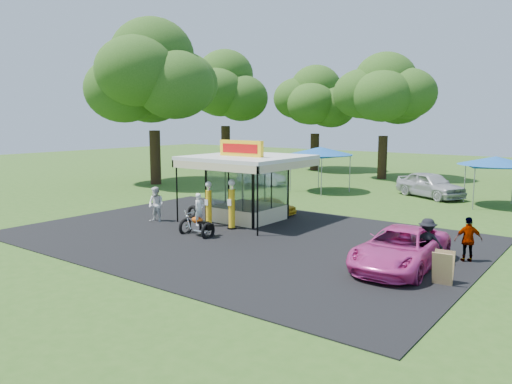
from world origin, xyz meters
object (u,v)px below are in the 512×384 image
a_frame_sign (443,268)px  spectator_east_a (427,242)px  motorcycle (198,219)px  spectator_east_b (468,240)px  tent_east (496,161)px  bg_car_c (430,185)px  gas_pump_left (209,205)px  bg_car_a (261,177)px  kiosk_car (272,206)px  tent_west (320,151)px  pink_sedan (400,249)px  spectator_west (156,205)px  gas_station_kiosk (247,187)px  gas_pump_right (232,206)px

a_frame_sign → spectator_east_a: size_ratio=0.63×
a_frame_sign → motorcycle: bearing=173.0°
spectator_east_b → tent_east: 13.61m
a_frame_sign → bg_car_c: bearing=103.1°
bg_car_c → gas_pump_left: bearing=-171.2°
tent_east → gas_pump_left: bearing=-124.1°
motorcycle → bg_car_a: 17.69m
spectator_east_a → spectator_east_b: (1.08, 1.33, -0.02)m
motorcycle → tent_east: 18.68m
gas_pump_left → spectator_east_a: gas_pump_left is taller
motorcycle → spectator_east_b: motorcycle is taller
kiosk_car → spectator_east_a: 11.12m
a_frame_sign → tent_west: tent_west is taller
a_frame_sign → spectator_east_b: bearing=84.9°
pink_sedan → spectator_west: bearing=177.1°
motorcycle → spectator_west: (-3.90, 0.99, 0.11)m
kiosk_car → tent_east: 13.83m
motorcycle → spectator_east_a: bearing=12.3°
motorcycle → a_frame_sign: bearing=1.5°
gas_pump_left → spectator_west: (-2.90, -0.79, -0.17)m
pink_sedan → tent_east: 15.69m
spectator_east_b → bg_car_c: size_ratio=0.34×
spectator_east_a → motorcycle: bearing=-7.8°
kiosk_car → spectator_east_b: bearing=-106.6°
tent_west → spectator_east_b: bearing=-43.0°
bg_car_a → tent_west: (5.47, -0.27, 2.28)m
kiosk_car → spectator_west: size_ratio=1.55×
pink_sedan → gas_pump_left: bearing=172.3°
pink_sedan → gas_station_kiosk: bearing=158.6°
spectator_east_b → gas_station_kiosk: bearing=-37.9°
gas_pump_right → kiosk_car: 4.42m
bg_car_a → bg_car_c: bearing=-80.9°
kiosk_car → bg_car_a: (-7.66, 9.41, 0.18)m
kiosk_car → bg_car_c: bg_car_c is taller
bg_car_a → kiosk_car: bearing=-139.9°
gas_pump_right → kiosk_car: size_ratio=0.86×
a_frame_sign → bg_car_a: (-18.87, 15.92, 0.10)m
gas_station_kiosk → gas_pump_left: (-0.58, -2.33, -0.70)m
tent_west → tent_east: 11.49m
gas_pump_left → spectator_east_b: bearing=5.8°
bg_car_c → tent_east: 4.76m
gas_pump_right → a_frame_sign: bearing=-11.8°
gas_pump_left → kiosk_car: 4.62m
motorcycle → gas_station_kiosk: bearing=98.3°
pink_sedan → kiosk_car: bearing=147.6°
bg_car_c → kiosk_car: bearing=-175.8°
bg_car_c → a_frame_sign: bearing=-132.4°
a_frame_sign → bg_car_a: bg_car_a is taller
gas_station_kiosk → motorcycle: bearing=-84.2°
spectator_west → tent_east: bearing=44.1°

